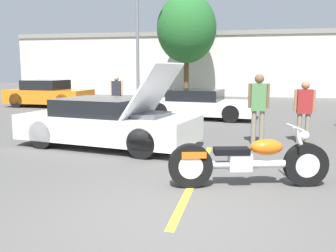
{
  "coord_description": "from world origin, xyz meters",
  "views": [
    {
      "loc": [
        0.9,
        -4.49,
        1.91
      ],
      "look_at": [
        -0.58,
        2.52,
        0.8
      ],
      "focal_mm": 40.0,
      "sensor_mm": 36.0,
      "label": 1
    }
  ],
  "objects_px": {
    "light_pole": "(138,17)",
    "tree_background": "(187,29)",
    "spectator_near_motorcycle": "(117,92)",
    "spectator_midground": "(304,107)",
    "show_car_hood_open": "(109,123)",
    "parked_car_left_row": "(49,94)",
    "parked_car_mid_row": "(199,104)",
    "spectator_by_show_car": "(259,103)",
    "motorcycle": "(248,161)"
  },
  "relations": [
    {
      "from": "light_pole",
      "to": "tree_background",
      "type": "distance_m",
      "value": 3.76
    },
    {
      "from": "tree_background",
      "to": "light_pole",
      "type": "bearing_deg",
      "value": -125.65
    },
    {
      "from": "spectator_near_motorcycle",
      "to": "spectator_midground",
      "type": "height_order",
      "value": "spectator_near_motorcycle"
    },
    {
      "from": "show_car_hood_open",
      "to": "light_pole",
      "type": "bearing_deg",
      "value": 113.34
    },
    {
      "from": "parked_car_left_row",
      "to": "show_car_hood_open",
      "type": "bearing_deg",
      "value": -49.73
    },
    {
      "from": "show_car_hood_open",
      "to": "parked_car_mid_row",
      "type": "xyz_separation_m",
      "value": [
        1.5,
        5.7,
        -0.06
      ]
    },
    {
      "from": "light_pole",
      "to": "parked_car_left_row",
      "type": "relative_size",
      "value": 2.06
    },
    {
      "from": "spectator_by_show_car",
      "to": "parked_car_mid_row",
      "type": "bearing_deg",
      "value": 113.83
    },
    {
      "from": "tree_background",
      "to": "spectator_midground",
      "type": "xyz_separation_m",
      "value": [
        5.2,
        -13.44,
        -3.38
      ]
    },
    {
      "from": "motorcycle",
      "to": "spectator_midground",
      "type": "height_order",
      "value": "spectator_midground"
    },
    {
      "from": "show_car_hood_open",
      "to": "parked_car_mid_row",
      "type": "height_order",
      "value": "show_car_hood_open"
    },
    {
      "from": "show_car_hood_open",
      "to": "parked_car_left_row",
      "type": "height_order",
      "value": "show_car_hood_open"
    },
    {
      "from": "spectator_near_motorcycle",
      "to": "tree_background",
      "type": "bearing_deg",
      "value": 81.74
    },
    {
      "from": "spectator_near_motorcycle",
      "to": "light_pole",
      "type": "bearing_deg",
      "value": 97.92
    },
    {
      "from": "parked_car_mid_row",
      "to": "parked_car_left_row",
      "type": "distance_m",
      "value": 8.42
    },
    {
      "from": "parked_car_left_row",
      "to": "spectator_midground",
      "type": "xyz_separation_m",
      "value": [
        11.16,
        -7.14,
        0.3
      ]
    },
    {
      "from": "light_pole",
      "to": "spectator_midground",
      "type": "relative_size",
      "value": 5.4
    },
    {
      "from": "spectator_midground",
      "to": "spectator_near_motorcycle",
      "type": "bearing_deg",
      "value": 146.77
    },
    {
      "from": "tree_background",
      "to": "show_car_hood_open",
      "type": "xyz_separation_m",
      "value": [
        0.47,
        -14.81,
        -3.72
      ]
    },
    {
      "from": "parked_car_left_row",
      "to": "spectator_near_motorcycle",
      "type": "distance_m",
      "value": 5.45
    },
    {
      "from": "spectator_by_show_car",
      "to": "spectator_midground",
      "type": "relative_size",
      "value": 1.11
    },
    {
      "from": "spectator_by_show_car",
      "to": "show_car_hood_open",
      "type": "bearing_deg",
      "value": -164.72
    },
    {
      "from": "light_pole",
      "to": "motorcycle",
      "type": "bearing_deg",
      "value": -67.22
    },
    {
      "from": "spectator_by_show_car",
      "to": "spectator_midground",
      "type": "bearing_deg",
      "value": 19.07
    },
    {
      "from": "light_pole",
      "to": "parked_car_mid_row",
      "type": "relative_size",
      "value": 1.92
    },
    {
      "from": "spectator_by_show_car",
      "to": "motorcycle",
      "type": "bearing_deg",
      "value": -93.81
    },
    {
      "from": "motorcycle",
      "to": "spectator_near_motorcycle",
      "type": "bearing_deg",
      "value": 107.9
    },
    {
      "from": "parked_car_mid_row",
      "to": "spectator_by_show_car",
      "type": "distance_m",
      "value": 5.18
    },
    {
      "from": "spectator_near_motorcycle",
      "to": "motorcycle",
      "type": "bearing_deg",
      "value": -57.8
    },
    {
      "from": "motorcycle",
      "to": "spectator_near_motorcycle",
      "type": "distance_m",
      "value": 9.69
    },
    {
      "from": "parked_car_mid_row",
      "to": "spectator_near_motorcycle",
      "type": "xyz_separation_m",
      "value": [
        -3.3,
        -0.04,
        0.43
      ]
    },
    {
      "from": "parked_car_left_row",
      "to": "spectator_by_show_car",
      "type": "distance_m",
      "value": 12.54
    },
    {
      "from": "parked_car_left_row",
      "to": "light_pole",
      "type": "bearing_deg",
      "value": 44.0
    },
    {
      "from": "spectator_near_motorcycle",
      "to": "spectator_midground",
      "type": "bearing_deg",
      "value": -33.23
    },
    {
      "from": "parked_car_left_row",
      "to": "spectator_midground",
      "type": "height_order",
      "value": "spectator_midground"
    },
    {
      "from": "light_pole",
      "to": "parked_car_mid_row",
      "type": "distance_m",
      "value": 8.45
    },
    {
      "from": "parked_car_left_row",
      "to": "spectator_midground",
      "type": "bearing_deg",
      "value": -29.39
    },
    {
      "from": "spectator_near_motorcycle",
      "to": "spectator_by_show_car",
      "type": "distance_m",
      "value": 7.14
    },
    {
      "from": "light_pole",
      "to": "spectator_by_show_car",
      "type": "height_order",
      "value": "light_pole"
    },
    {
      "from": "parked_car_left_row",
      "to": "spectator_near_motorcycle",
      "type": "relative_size",
      "value": 2.57
    },
    {
      "from": "show_car_hood_open",
      "to": "parked_car_mid_row",
      "type": "distance_m",
      "value": 5.89
    },
    {
      "from": "parked_car_left_row",
      "to": "motorcycle",
      "type": "bearing_deg",
      "value": -45.24
    },
    {
      "from": "parked_car_left_row",
      "to": "spectator_near_motorcycle",
      "type": "bearing_deg",
      "value": -28.53
    },
    {
      "from": "show_car_hood_open",
      "to": "parked_car_left_row",
      "type": "distance_m",
      "value": 10.67
    },
    {
      "from": "show_car_hood_open",
      "to": "spectator_near_motorcycle",
      "type": "bearing_deg",
      "value": 118.31
    },
    {
      "from": "parked_car_mid_row",
      "to": "spectator_near_motorcycle",
      "type": "bearing_deg",
      "value": -171.96
    },
    {
      "from": "tree_background",
      "to": "spectator_by_show_car",
      "type": "bearing_deg",
      "value": -73.64
    },
    {
      "from": "spectator_near_motorcycle",
      "to": "spectator_by_show_car",
      "type": "relative_size",
      "value": 0.92
    },
    {
      "from": "motorcycle",
      "to": "spectator_by_show_car",
      "type": "xyz_separation_m",
      "value": [
        0.23,
        3.51,
        0.64
      ]
    },
    {
      "from": "motorcycle",
      "to": "parked_car_left_row",
      "type": "xyz_separation_m",
      "value": [
        -9.78,
        11.05,
        0.21
      ]
    }
  ]
}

